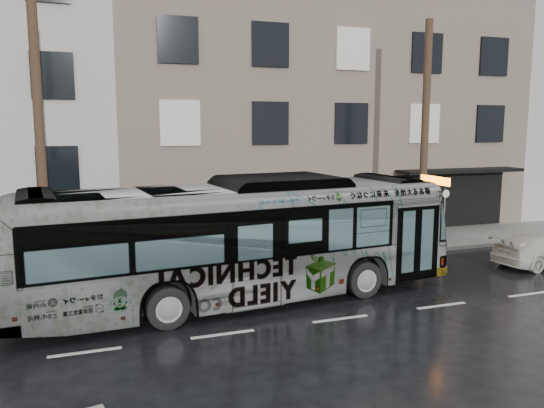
{
  "coord_description": "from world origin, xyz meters",
  "views": [
    {
      "loc": [
        -6.14,
        -14.62,
        5.06
      ],
      "look_at": [
        -0.18,
        2.5,
        2.41
      ],
      "focal_mm": 35.0,
      "sensor_mm": 36.0,
      "label": 1
    }
  ],
  "objects_px": {
    "bus": "(240,240)",
    "white_sedan": "(543,249)",
    "utility_pole_rear": "(40,140)",
    "utility_pole_front": "(425,137)",
    "sign_post": "(444,218)"
  },
  "relations": [
    {
      "from": "utility_pole_rear",
      "to": "white_sedan",
      "type": "height_order",
      "value": "utility_pole_rear"
    },
    {
      "from": "bus",
      "to": "white_sedan",
      "type": "relative_size",
      "value": 3.15
    },
    {
      "from": "utility_pole_rear",
      "to": "utility_pole_front",
      "type": "bearing_deg",
      "value": 0.0
    },
    {
      "from": "sign_post",
      "to": "bus",
      "type": "height_order",
      "value": "bus"
    },
    {
      "from": "utility_pole_front",
      "to": "utility_pole_rear",
      "type": "bearing_deg",
      "value": 180.0
    },
    {
      "from": "utility_pole_front",
      "to": "bus",
      "type": "height_order",
      "value": "utility_pole_front"
    },
    {
      "from": "utility_pole_front",
      "to": "bus",
      "type": "xyz_separation_m",
      "value": [
        -8.56,
        -3.42,
        -2.85
      ]
    },
    {
      "from": "utility_pole_front",
      "to": "bus",
      "type": "bearing_deg",
      "value": -158.21
    },
    {
      "from": "utility_pole_front",
      "to": "sign_post",
      "type": "bearing_deg",
      "value": 0.0
    },
    {
      "from": "utility_pole_rear",
      "to": "white_sedan",
      "type": "bearing_deg",
      "value": -10.77
    },
    {
      "from": "utility_pole_front",
      "to": "bus",
      "type": "distance_m",
      "value": 9.65
    },
    {
      "from": "utility_pole_front",
      "to": "white_sedan",
      "type": "bearing_deg",
      "value": -46.79
    },
    {
      "from": "sign_post",
      "to": "utility_pole_front",
      "type": "bearing_deg",
      "value": 180.0
    },
    {
      "from": "utility_pole_front",
      "to": "white_sedan",
      "type": "height_order",
      "value": "utility_pole_front"
    },
    {
      "from": "utility_pole_rear",
      "to": "bus",
      "type": "relative_size",
      "value": 0.7
    }
  ]
}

